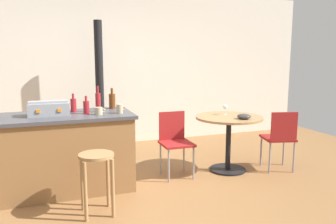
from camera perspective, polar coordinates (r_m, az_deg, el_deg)
ground_plane at (r=4.11m, az=-4.19°, el=-13.70°), size 8.80×8.80×0.00m
back_wall at (r=6.30m, az=-10.83°, el=6.89°), size 8.00×0.10×2.70m
kitchen_island at (r=4.35m, az=-16.13°, el=-6.32°), size 1.55×0.78×0.92m
wooden_stool at (r=3.63m, az=-11.54°, el=-9.08°), size 0.35×0.35×0.63m
dining_table at (r=4.90m, az=9.85°, el=-2.83°), size 0.91×0.91×0.77m
folding_chair_near at (r=4.67m, az=1.12°, el=-4.39°), size 0.41×0.41×0.85m
folding_chair_far at (r=5.08m, az=17.76°, el=-3.71°), size 0.49×0.49×0.85m
wood_stove at (r=5.82m, az=-10.87°, el=-1.67°), size 0.44×0.45×2.14m
toolbox at (r=4.22m, az=-18.87°, el=0.52°), size 0.45×0.23×0.17m
bottle_0 at (r=4.34m, az=-11.32°, el=1.65°), size 0.06×0.06×0.31m
bottle_1 at (r=4.39m, az=-15.13°, el=1.14°), size 0.07×0.07×0.22m
bottle_2 at (r=4.22m, az=-13.16°, el=0.81°), size 0.07×0.07×0.21m
bottle_3 at (r=4.56m, az=-9.08°, el=1.84°), size 0.08×0.08×0.26m
cup_0 at (r=4.19m, az=-7.85°, el=0.54°), size 0.11×0.08×0.11m
cup_1 at (r=4.13m, az=-11.19°, el=0.16°), size 0.12×0.09×0.09m
wine_glass at (r=4.97m, az=9.29°, el=0.76°), size 0.07×0.07×0.14m
serving_bowl at (r=4.71m, az=12.27°, el=-0.69°), size 0.18×0.18×0.07m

